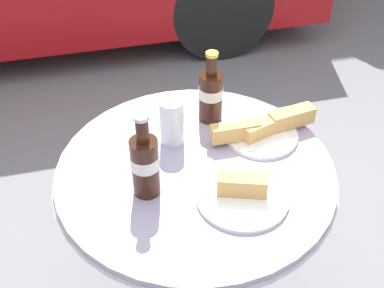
{
  "coord_description": "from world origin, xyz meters",
  "views": [
    {
      "loc": [
        -0.24,
        -0.93,
        1.61
      ],
      "look_at": [
        0.0,
        0.04,
        0.78
      ],
      "focal_mm": 45.0,
      "sensor_mm": 36.0,
      "label": 1
    }
  ],
  "objects_px": {
    "bistro_table": "(195,213)",
    "cola_bottle_left": "(211,94)",
    "drinking_glass": "(172,123)",
    "lunch_plate_far": "(264,129)",
    "lunch_plate_near": "(242,193)",
    "cola_bottle_right": "(145,163)"
  },
  "relations": [
    {
      "from": "drinking_glass",
      "to": "bistro_table",
      "type": "bearing_deg",
      "value": -73.46
    },
    {
      "from": "cola_bottle_left",
      "to": "drinking_glass",
      "type": "bearing_deg",
      "value": -149.76
    },
    {
      "from": "cola_bottle_left",
      "to": "lunch_plate_near",
      "type": "height_order",
      "value": "cola_bottle_left"
    },
    {
      "from": "lunch_plate_far",
      "to": "drinking_glass",
      "type": "bearing_deg",
      "value": 170.83
    },
    {
      "from": "cola_bottle_left",
      "to": "drinking_glass",
      "type": "distance_m",
      "value": 0.16
    },
    {
      "from": "bistro_table",
      "to": "lunch_plate_far",
      "type": "xyz_separation_m",
      "value": [
        0.22,
        0.08,
        0.21
      ]
    },
    {
      "from": "cola_bottle_left",
      "to": "drinking_glass",
      "type": "xyz_separation_m",
      "value": [
        -0.14,
        -0.08,
        -0.03
      ]
    },
    {
      "from": "bistro_table",
      "to": "drinking_glass",
      "type": "relative_size",
      "value": 5.56
    },
    {
      "from": "bistro_table",
      "to": "cola_bottle_right",
      "type": "relative_size",
      "value": 3.2
    },
    {
      "from": "cola_bottle_left",
      "to": "lunch_plate_near",
      "type": "bearing_deg",
      "value": -92.34
    },
    {
      "from": "drinking_glass",
      "to": "lunch_plate_near",
      "type": "xyz_separation_m",
      "value": [
        0.12,
        -0.26,
        -0.05
      ]
    },
    {
      "from": "cola_bottle_right",
      "to": "cola_bottle_left",
      "type": "bearing_deg",
      "value": 47.12
    },
    {
      "from": "cola_bottle_right",
      "to": "lunch_plate_near",
      "type": "height_order",
      "value": "cola_bottle_right"
    },
    {
      "from": "cola_bottle_right",
      "to": "lunch_plate_near",
      "type": "distance_m",
      "value": 0.25
    },
    {
      "from": "cola_bottle_left",
      "to": "lunch_plate_far",
      "type": "xyz_separation_m",
      "value": [
        0.13,
        -0.12,
        -0.06
      ]
    },
    {
      "from": "bistro_table",
      "to": "cola_bottle_right",
      "type": "xyz_separation_m",
      "value": [
        -0.14,
        -0.06,
        0.28
      ]
    },
    {
      "from": "cola_bottle_left",
      "to": "lunch_plate_near",
      "type": "relative_size",
      "value": 0.96
    },
    {
      "from": "bistro_table",
      "to": "cola_bottle_left",
      "type": "relative_size",
      "value": 3.41
    },
    {
      "from": "bistro_table",
      "to": "drinking_glass",
      "type": "bearing_deg",
      "value": 106.54
    },
    {
      "from": "bistro_table",
      "to": "cola_bottle_left",
      "type": "xyz_separation_m",
      "value": [
        0.1,
        0.2,
        0.27
      ]
    },
    {
      "from": "drinking_glass",
      "to": "lunch_plate_near",
      "type": "height_order",
      "value": "drinking_glass"
    },
    {
      "from": "lunch_plate_near",
      "to": "cola_bottle_left",
      "type": "bearing_deg",
      "value": 87.66
    }
  ]
}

